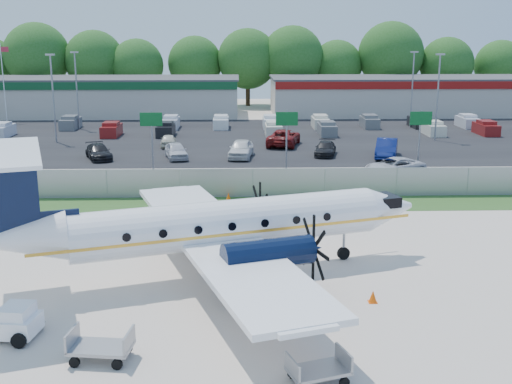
{
  "coord_description": "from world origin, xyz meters",
  "views": [
    {
      "loc": [
        -1.02,
        -29.06,
        10.86
      ],
      "look_at": [
        0.0,
        6.0,
        2.3
      ],
      "focal_mm": 45.0,
      "sensor_mm": 36.0,
      "label": 1
    }
  ],
  "objects_px": {
    "aircraft": "(219,224)",
    "pushback_tug": "(8,322)",
    "baggage_cart_far": "(318,370)",
    "baggage_cart_near": "(101,346)"
  },
  "relations": [
    {
      "from": "baggage_cart_near",
      "to": "baggage_cart_far",
      "type": "height_order",
      "value": "baggage_cart_near"
    },
    {
      "from": "pushback_tug",
      "to": "baggage_cart_near",
      "type": "height_order",
      "value": "pushback_tug"
    },
    {
      "from": "aircraft",
      "to": "baggage_cart_far",
      "type": "relative_size",
      "value": 9.59
    },
    {
      "from": "pushback_tug",
      "to": "baggage_cart_far",
      "type": "height_order",
      "value": "pushback_tug"
    },
    {
      "from": "pushback_tug",
      "to": "aircraft",
      "type": "bearing_deg",
      "value": 38.81
    },
    {
      "from": "aircraft",
      "to": "pushback_tug",
      "type": "height_order",
      "value": "aircraft"
    },
    {
      "from": "baggage_cart_near",
      "to": "baggage_cart_far",
      "type": "relative_size",
      "value": 1.03
    },
    {
      "from": "aircraft",
      "to": "pushback_tug",
      "type": "distance_m",
      "value": 9.96
    },
    {
      "from": "aircraft",
      "to": "baggage_cart_far",
      "type": "height_order",
      "value": "aircraft"
    },
    {
      "from": "aircraft",
      "to": "pushback_tug",
      "type": "relative_size",
      "value": 8.24
    }
  ]
}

